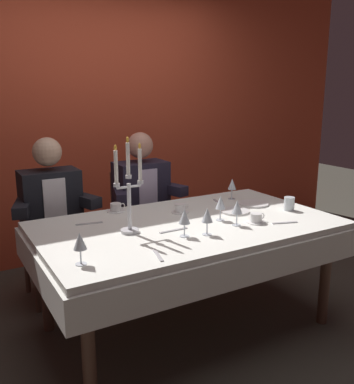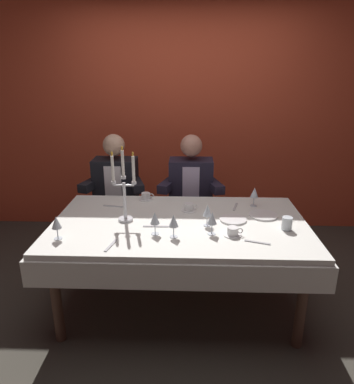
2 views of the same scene
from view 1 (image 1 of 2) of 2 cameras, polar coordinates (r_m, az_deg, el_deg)
name	(u,v)px [view 1 (image 1 of 2)]	position (r m, az deg, el deg)	size (l,w,h in m)	color
ground_plane	(187,325)	(3.06, 1.39, -17.38)	(12.00, 12.00, 0.00)	#3E3A31
back_wall	(96,114)	(4.14, -10.80, 10.20)	(6.00, 0.12, 2.70)	#D1482C
dining_table	(188,240)	(2.79, 1.46, -6.37)	(1.94, 1.14, 0.74)	silver
candelabra	(129,195)	(2.51, -6.47, -0.35)	(0.19, 0.11, 0.57)	silver
dinner_plate_0	(235,211)	(3.00, 7.74, -2.56)	(0.20, 0.20, 0.01)	white
dinner_plate_1	(253,204)	(3.22, 10.18, -1.55)	(0.22, 0.22, 0.01)	white
wine_glass_0	(237,208)	(2.68, 8.04, -2.07)	(0.07, 0.07, 0.16)	silver
wine_glass_1	(220,203)	(2.78, 5.83, -1.47)	(0.07, 0.07, 0.16)	silver
wine_glass_2	(184,217)	(2.46, 1.00, -3.43)	(0.07, 0.07, 0.16)	silver
wine_glass_3	(207,216)	(2.49, 4.06, -3.22)	(0.07, 0.07, 0.16)	silver
wine_glass_4	(232,185)	(3.33, 7.38, 0.97)	(0.07, 0.07, 0.16)	silver
wine_glass_5	(80,242)	(2.12, -12.85, -6.55)	(0.07, 0.07, 0.16)	silver
water_tumbler_0	(289,204)	(3.12, 14.77, -1.52)	(0.07, 0.07, 0.09)	silver
coffee_cup_0	(256,219)	(2.79, 10.53, -3.51)	(0.13, 0.12, 0.06)	white
coffee_cup_1	(180,209)	(2.96, 0.43, -2.26)	(0.13, 0.12, 0.06)	white
coffee_cup_2	(116,208)	(3.01, -8.15, -2.12)	(0.13, 0.12, 0.06)	white
spoon_0	(285,223)	(2.82, 14.22, -4.00)	(0.17, 0.02, 0.01)	#B7B7BC
fork_1	(158,255)	(2.22, -2.58, -8.41)	(0.17, 0.02, 0.01)	#B7B7BC
knife_2	(174,230)	(2.59, -0.47, -5.15)	(0.19, 0.02, 0.01)	#B7B7BC
fork_3	(218,202)	(3.24, 5.46, -1.35)	(0.17, 0.02, 0.01)	#B7B7BC
spoon_4	(89,223)	(2.77, -11.65, -4.14)	(0.17, 0.02, 0.01)	#B7B7BC
seated_diner_0	(51,205)	(3.31, -16.53, -1.68)	(0.63, 0.48, 1.24)	#513628
seated_diner_1	(141,193)	(3.55, -4.86, -0.17)	(0.63, 0.48, 1.24)	#513628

